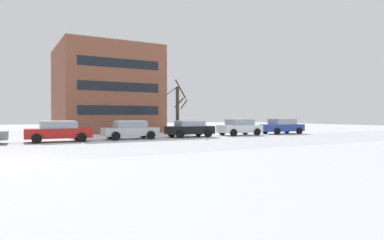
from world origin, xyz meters
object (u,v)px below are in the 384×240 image
object	(u,v)px
parked_car_white	(240,127)
parked_car_blue	(282,126)
parked_car_black	(190,129)
parked_car_red	(58,131)
parked_car_silver	(130,130)

from	to	relation	value
parked_car_white	parked_car_blue	size ratio (longest dim) A/B	0.92
parked_car_black	parked_car_white	world-z (taller)	parked_car_white
parked_car_blue	parked_car_red	bearing A→B (deg)	179.67
parked_car_white	parked_car_blue	bearing A→B (deg)	-0.81
parked_car_silver	parked_car_white	distance (m)	10.34
parked_car_silver	parked_car_white	bearing A→B (deg)	-0.53
parked_car_black	parked_car_white	bearing A→B (deg)	-0.56
parked_car_red	parked_car_silver	xyz separation A→B (m)	(5.17, 0.05, -0.02)
parked_car_black	parked_car_blue	size ratio (longest dim) A/B	0.92
parked_car_red	parked_car_silver	bearing A→B (deg)	0.56
parked_car_silver	parked_car_blue	distance (m)	15.50
parked_car_red	parked_car_white	size ratio (longest dim) A/B	1.09
parked_car_black	parked_car_white	size ratio (longest dim) A/B	1.00
parked_car_red	parked_car_white	bearing A→B (deg)	-0.17
parked_car_red	parked_car_black	bearing A→B (deg)	0.03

